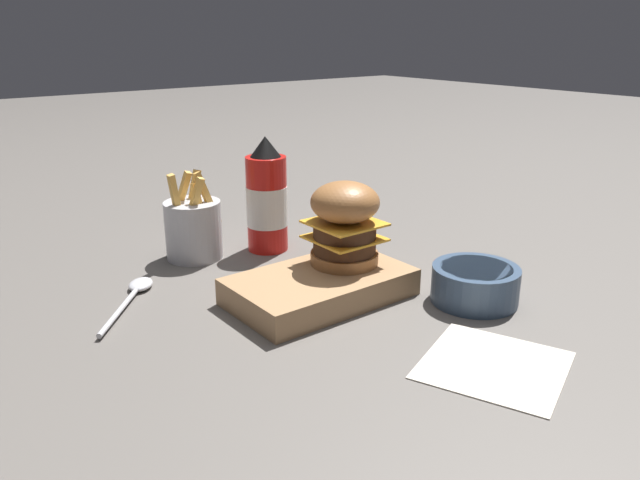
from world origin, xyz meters
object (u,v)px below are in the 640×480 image
(burger, at_px, (345,223))
(side_bowl, at_px, (475,283))
(serving_board, at_px, (320,287))
(spoon, at_px, (136,291))
(ketchup_bottle, at_px, (267,200))
(fries_basket, at_px, (193,228))

(burger, relative_size, side_bowl, 1.00)
(serving_board, xyz_separation_m, spoon, (0.20, -0.17, -0.01))
(ketchup_bottle, height_order, spoon, ketchup_bottle)
(burger, xyz_separation_m, spoon, (0.25, -0.16, -0.09))
(serving_board, relative_size, ketchup_bottle, 1.28)
(burger, relative_size, ketchup_bottle, 0.62)
(ketchup_bottle, bearing_deg, burger, 89.20)
(serving_board, xyz_separation_m, burger, (-0.05, -0.01, 0.08))
(fries_basket, bearing_deg, spoon, 32.36)
(spoon, bearing_deg, fries_basket, -17.40)
(ketchup_bottle, bearing_deg, spoon, 10.51)
(serving_board, bearing_deg, side_bowl, 140.45)
(burger, distance_m, side_bowl, 0.20)
(serving_board, height_order, fries_basket, fries_basket)
(burger, bearing_deg, spoon, -32.25)
(burger, bearing_deg, serving_board, 12.85)
(burger, xyz_separation_m, ketchup_bottle, (-0.00, -0.21, -0.01))
(ketchup_bottle, relative_size, fries_basket, 1.32)
(burger, distance_m, ketchup_bottle, 0.21)
(fries_basket, bearing_deg, ketchup_bottle, 161.25)
(burger, distance_m, spoon, 0.31)
(ketchup_bottle, relative_size, side_bowl, 1.62)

